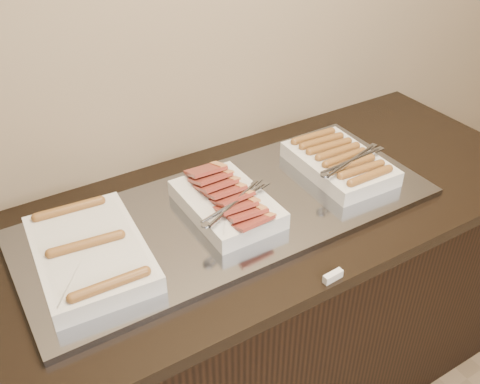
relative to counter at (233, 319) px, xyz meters
name	(u,v)px	position (x,y,z in m)	size (l,w,h in m)	color
counter	(233,319)	(0.00, 0.00, 0.00)	(2.06, 0.76, 0.90)	black
warming_tray	(231,212)	(0.00, 0.00, 0.46)	(1.20, 0.50, 0.02)	gray
dish_left	(90,252)	(-0.42, 0.00, 0.49)	(0.29, 0.41, 0.07)	silver
dish_center	(227,202)	(-0.02, 0.00, 0.50)	(0.27, 0.34, 0.09)	silver
dish_right	(340,162)	(0.39, 0.00, 0.50)	(0.27, 0.35, 0.08)	silver
label_holder	(333,276)	(0.08, -0.36, 0.46)	(0.06, 0.02, 0.02)	silver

